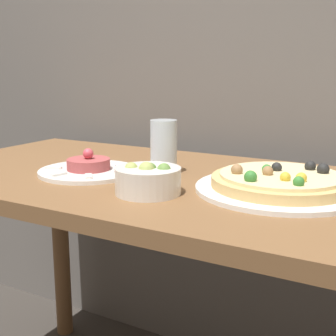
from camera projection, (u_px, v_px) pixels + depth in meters
name	position (u px, v px, depth m)	size (l,w,h in m)	color
dining_table	(157.00, 219.00, 1.17)	(1.29, 0.67, 0.75)	brown
pizza_plate	(280.00, 183.00, 1.00)	(0.36, 0.36, 0.06)	white
tartare_plate	(89.00, 169.00, 1.17)	(0.25, 0.25, 0.06)	white
small_bowl	(148.00, 180.00, 0.98)	(0.14, 0.14, 0.07)	silver
drinking_glass	(163.00, 147.00, 1.16)	(0.07, 0.07, 0.13)	silver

